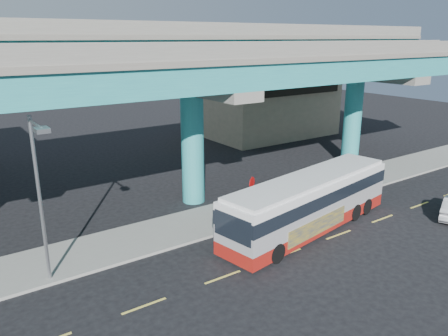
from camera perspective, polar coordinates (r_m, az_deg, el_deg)
ground at (r=23.44m, az=7.64°, el=-10.78°), size 120.00×120.00×0.00m
sidewalk at (r=27.29m, az=-0.17°, el=-6.33°), size 70.00×4.00×0.15m
lane_markings at (r=23.24m, az=8.14°, el=-11.04°), size 58.00×0.12×0.01m
viaduct at (r=28.19m, az=-4.47°, el=13.38°), size 52.00×12.40×11.70m
building_beige at (r=50.48m, az=5.43°, el=8.41°), size 14.00×10.23×7.00m
transit_bus at (r=25.53m, az=11.11°, el=-4.22°), size 12.87×4.76×3.24m
street_lamp at (r=19.79m, az=-22.90°, el=-1.41°), size 0.50×2.47×7.53m
stop_sign at (r=26.26m, az=3.65°, el=-2.67°), size 0.71×0.41×2.64m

